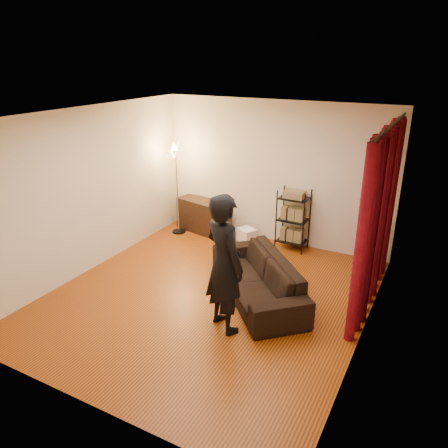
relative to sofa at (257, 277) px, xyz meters
The scene contains 14 objects.
floor 0.79m from the sofa, 150.37° to the right, with size 5.00×5.00×0.00m, color #974911.
ceiling 2.49m from the sofa, 150.37° to the right, with size 5.00×5.00×0.00m, color white.
wall_back 2.46m from the sofa, 106.48° to the left, with size 5.00×5.00×0.00m, color beige.
wall_front 3.11m from the sofa, 102.48° to the right, with size 5.00×5.00×0.00m, color beige.
wall_left 3.08m from the sofa, behind, with size 5.00×5.00×0.00m, color beige.
wall_right 1.95m from the sofa, 12.55° to the right, with size 5.00×5.00×0.00m, color beige.
curtain_rod 2.83m from the sofa, 26.76° to the left, with size 0.04×0.04×2.65m, color black.
curtain 1.93m from the sofa, 27.07° to the left, with size 0.22×2.65×2.55m, color maroon, non-canonical shape.
sofa is the anchor object (origin of this frame).
person 1.13m from the sofa, 93.78° to the right, with size 0.69×0.45×1.88m, color black.
media_cabinet 2.76m from the sofa, 137.42° to the left, with size 1.15×0.43×0.67m, color #311E12.
storage_boxes 2.08m from the sofa, 119.84° to the left, with size 0.33×0.26×0.27m, color white, non-canonical shape.
wire_shelf 1.94m from the sofa, 94.02° to the left, with size 0.52×0.37×1.15m, color black, non-canonical shape.
floor_lamp 3.00m from the sofa, 147.30° to the left, with size 0.34×0.34×1.86m, color silver, non-canonical shape.
Camera 1 is at (2.92, -5.00, 3.44)m, focal length 35.00 mm.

